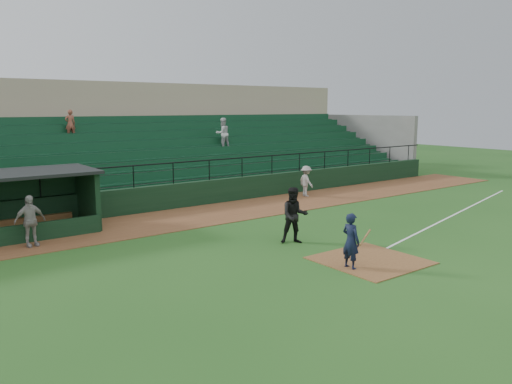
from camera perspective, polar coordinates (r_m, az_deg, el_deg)
ground at (r=17.11m, az=10.19°, el=-6.86°), size 90.00×90.00×0.00m
warning_track at (r=23.12m, az=-4.48°, el=-2.40°), size 40.00×4.00×0.03m
home_plate_dirt at (r=16.48m, az=12.76°, el=-7.54°), size 3.00×3.00×0.03m
foul_line at (r=24.06m, az=21.17°, el=-2.58°), size 17.49×4.44×0.01m
stadium_structure at (r=30.20m, az=-13.23°, el=4.58°), size 38.00×13.08×6.40m
batter_at_plate at (r=15.36m, az=10.68°, el=-5.47°), size 1.00×0.68×1.71m
umpire at (r=17.93m, az=4.36°, el=-2.66°), size 1.23×1.16×2.01m
runner at (r=27.36m, az=5.70°, el=1.24°), size 0.76×1.15×1.65m
dugout_player_a at (r=19.04m, az=-24.19°, el=-3.00°), size 1.11×0.59×1.80m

